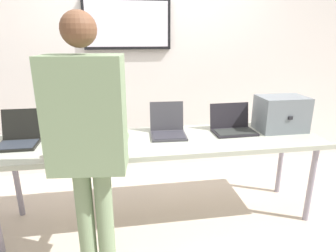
{
  "coord_description": "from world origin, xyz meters",
  "views": [
    {
      "loc": [
        -0.31,
        -2.26,
        1.61
      ],
      "look_at": [
        0.06,
        0.0,
        0.88
      ],
      "focal_mm": 30.56,
      "sensor_mm": 36.0,
      "label": 1
    }
  ],
  "objects_px": {
    "equipment_box": "(281,114)",
    "laptop_station_2": "(168,128)",
    "laptop_station_3": "(232,126)",
    "coffee_mug": "(52,152)",
    "laptop_station_0": "(19,137)",
    "person": "(88,134)",
    "laptop_station_1": "(95,132)",
    "workbench": "(161,145)"
  },
  "relations": [
    {
      "from": "equipment_box",
      "to": "coffee_mug",
      "type": "height_order",
      "value": "equipment_box"
    },
    {
      "from": "laptop_station_1",
      "to": "equipment_box",
      "type": "bearing_deg",
      "value": -0.79
    },
    {
      "from": "workbench",
      "to": "laptop_station_2",
      "type": "xyz_separation_m",
      "value": [
        0.07,
        0.11,
        0.12
      ]
    },
    {
      "from": "laptop_station_2",
      "to": "person",
      "type": "distance_m",
      "value": 0.97
    },
    {
      "from": "workbench",
      "to": "coffee_mug",
      "type": "relative_size",
      "value": 33.22
    },
    {
      "from": "workbench",
      "to": "laptop_station_1",
      "type": "bearing_deg",
      "value": 169.55
    },
    {
      "from": "laptop_station_3",
      "to": "person",
      "type": "height_order",
      "value": "person"
    },
    {
      "from": "equipment_box",
      "to": "laptop_station_3",
      "type": "distance_m",
      "value": 0.47
    },
    {
      "from": "workbench",
      "to": "person",
      "type": "distance_m",
      "value": 0.88
    },
    {
      "from": "laptop_station_1",
      "to": "laptop_station_3",
      "type": "xyz_separation_m",
      "value": [
        1.23,
        0.0,
        -0.0
      ]
    },
    {
      "from": "laptop_station_0",
      "to": "laptop_station_3",
      "type": "relative_size",
      "value": 0.85
    },
    {
      "from": "laptop_station_0",
      "to": "laptop_station_2",
      "type": "height_order",
      "value": "laptop_station_2"
    },
    {
      "from": "person",
      "to": "laptop_station_1",
      "type": "bearing_deg",
      "value": 92.69
    },
    {
      "from": "laptop_station_2",
      "to": "coffee_mug",
      "type": "relative_size",
      "value": 3.91
    },
    {
      "from": "laptop_station_0",
      "to": "coffee_mug",
      "type": "bearing_deg",
      "value": -46.0
    },
    {
      "from": "laptop_station_0",
      "to": "person",
      "type": "height_order",
      "value": "person"
    },
    {
      "from": "workbench",
      "to": "laptop_station_3",
      "type": "distance_m",
      "value": 0.69
    },
    {
      "from": "laptop_station_3",
      "to": "person",
      "type": "bearing_deg",
      "value": -148.68
    },
    {
      "from": "coffee_mug",
      "to": "person",
      "type": "bearing_deg",
      "value": -50.19
    },
    {
      "from": "laptop_station_0",
      "to": "person",
      "type": "xyz_separation_m",
      "value": [
        0.63,
        -0.71,
        0.23
      ]
    },
    {
      "from": "laptop_station_3",
      "to": "coffee_mug",
      "type": "relative_size",
      "value": 4.54
    },
    {
      "from": "person",
      "to": "coffee_mug",
      "type": "xyz_separation_m",
      "value": [
        -0.31,
        0.37,
        -0.25
      ]
    },
    {
      "from": "laptop_station_0",
      "to": "equipment_box",
      "type": "bearing_deg",
      "value": -0.15
    },
    {
      "from": "equipment_box",
      "to": "laptop_station_0",
      "type": "bearing_deg",
      "value": 179.85
    },
    {
      "from": "workbench",
      "to": "person",
      "type": "xyz_separation_m",
      "value": [
        -0.52,
        -0.62,
        0.34
      ]
    },
    {
      "from": "equipment_box",
      "to": "laptop_station_2",
      "type": "height_order",
      "value": "equipment_box"
    },
    {
      "from": "laptop_station_2",
      "to": "person",
      "type": "relative_size",
      "value": 0.19
    },
    {
      "from": "workbench",
      "to": "laptop_station_3",
      "type": "height_order",
      "value": "laptop_station_3"
    },
    {
      "from": "equipment_box",
      "to": "laptop_station_0",
      "type": "height_order",
      "value": "equipment_box"
    },
    {
      "from": "laptop_station_0",
      "to": "workbench",
      "type": "bearing_deg",
      "value": -4.2
    },
    {
      "from": "person",
      "to": "laptop_station_2",
      "type": "bearing_deg",
      "value": 51.05
    },
    {
      "from": "equipment_box",
      "to": "laptop_station_1",
      "type": "distance_m",
      "value": 1.68
    },
    {
      "from": "laptop_station_1",
      "to": "coffee_mug",
      "type": "xyz_separation_m",
      "value": [
        -0.28,
        -0.35,
        -0.02
      ]
    },
    {
      "from": "laptop_station_0",
      "to": "laptop_station_3",
      "type": "height_order",
      "value": "laptop_station_0"
    },
    {
      "from": "laptop_station_0",
      "to": "coffee_mug",
      "type": "xyz_separation_m",
      "value": [
        0.32,
        -0.33,
        -0.02
      ]
    },
    {
      "from": "laptop_station_0",
      "to": "laptop_station_2",
      "type": "distance_m",
      "value": 1.23
    },
    {
      "from": "coffee_mug",
      "to": "laptop_station_0",
      "type": "bearing_deg",
      "value": 134.0
    },
    {
      "from": "laptop_station_0",
      "to": "laptop_station_1",
      "type": "distance_m",
      "value": 0.6
    },
    {
      "from": "coffee_mug",
      "to": "laptop_station_1",
      "type": "bearing_deg",
      "value": 51.92
    },
    {
      "from": "laptop_station_1",
      "to": "laptop_station_2",
      "type": "relative_size",
      "value": 1.18
    },
    {
      "from": "workbench",
      "to": "coffee_mug",
      "type": "bearing_deg",
      "value": -163.21
    },
    {
      "from": "laptop_station_1",
      "to": "laptop_station_3",
      "type": "relative_size",
      "value": 1.01
    }
  ]
}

